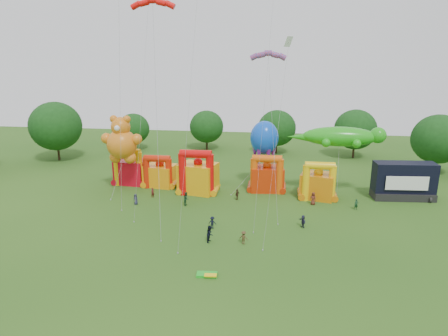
# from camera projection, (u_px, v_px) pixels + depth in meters

# --- Properties ---
(ground) EXTENTS (160.00, 160.00, 0.00)m
(ground) POSITION_uv_depth(u_px,v_px,m) (187.00, 283.00, 37.62)
(ground) COLOR #244F16
(ground) RESTS_ON ground
(tree_ring) EXTENTS (121.47, 123.55, 12.07)m
(tree_ring) POSITION_uv_depth(u_px,v_px,m) (175.00, 218.00, 36.68)
(tree_ring) COLOR #352314
(tree_ring) RESTS_ON ground
(bouncy_castle_0) EXTENTS (5.23, 4.33, 6.29)m
(bouncy_castle_0) POSITION_uv_depth(u_px,v_px,m) (131.00, 170.00, 66.84)
(bouncy_castle_0) COLOR red
(bouncy_castle_0) RESTS_ON ground
(bouncy_castle_1) EXTENTS (5.30, 4.51, 5.51)m
(bouncy_castle_1) POSITION_uv_depth(u_px,v_px,m) (160.00, 174.00, 65.58)
(bouncy_castle_1) COLOR orange
(bouncy_castle_1) RESTS_ON ground
(bouncy_castle_2) EXTENTS (6.32, 5.53, 7.15)m
(bouncy_castle_2) POSITION_uv_depth(u_px,v_px,m) (198.00, 176.00, 62.27)
(bouncy_castle_2) COLOR orange
(bouncy_castle_2) RESTS_ON ground
(bouncy_castle_3) EXTENTS (5.52, 4.62, 6.11)m
(bouncy_castle_3) POSITION_uv_depth(u_px,v_px,m) (267.00, 176.00, 63.30)
(bouncy_castle_3) COLOR red
(bouncy_castle_3) RESTS_ON ground
(bouncy_castle_4) EXTENTS (5.63, 4.93, 5.96)m
(bouncy_castle_4) POSITION_uv_depth(u_px,v_px,m) (318.00, 184.00, 59.77)
(bouncy_castle_4) COLOR orange
(bouncy_castle_4) RESTS_ON ground
(stage_trailer) EXTENTS (9.07, 3.95, 5.58)m
(stage_trailer) POSITION_uv_depth(u_px,v_px,m) (404.00, 181.00, 59.64)
(stage_trailer) COLOR black
(stage_trailer) RESTS_ON ground
(teddy_bear_kite) EXTENTS (6.56, 7.12, 12.15)m
(teddy_bear_kite) POSITION_uv_depth(u_px,v_px,m) (121.00, 145.00, 61.80)
(teddy_bear_kite) COLOR orange
(teddy_bear_kite) RESTS_ON ground
(gecko_kite) EXTENTS (14.38, 4.76, 10.83)m
(gecko_kite) POSITION_uv_depth(u_px,v_px,m) (340.00, 137.00, 59.26)
(gecko_kite) COLOR #22A217
(gecko_kite) RESTS_ON ground
(octopus_kite) EXTENTS (7.09, 7.74, 10.94)m
(octopus_kite) POSITION_uv_depth(u_px,v_px,m) (256.00, 158.00, 63.64)
(octopus_kite) COLOR blue
(octopus_kite) RESTS_ON ground
(parafoil_kites) EXTENTS (24.01, 14.05, 30.32)m
(parafoil_kites) POSITION_uv_depth(u_px,v_px,m) (182.00, 121.00, 48.06)
(parafoil_kites) COLOR red
(parafoil_kites) RESTS_ON ground
(diamond_kites) EXTENTS (19.42, 14.20, 38.16)m
(diamond_kites) POSITION_uv_depth(u_px,v_px,m) (214.00, 100.00, 45.55)
(diamond_kites) COLOR #BF4109
(diamond_kites) RESTS_ON ground
(folded_kite_bundle) EXTENTS (2.07, 1.22, 0.31)m
(folded_kite_bundle) POSITION_uv_depth(u_px,v_px,m) (207.00, 275.00, 38.77)
(folded_kite_bundle) COLOR green
(folded_kite_bundle) RESTS_ON ground
(spectator_0) EXTENTS (0.88, 0.70, 1.56)m
(spectator_0) POSITION_uv_depth(u_px,v_px,m) (136.00, 199.00, 57.59)
(spectator_0) COLOR #26263F
(spectator_0) RESTS_ON ground
(spectator_1) EXTENTS (0.64, 0.67, 1.54)m
(spectator_1) POSITION_uv_depth(u_px,v_px,m) (153.00, 193.00, 60.44)
(spectator_1) COLOR #581A19
(spectator_1) RESTS_ON ground
(spectator_2) EXTENTS (0.81, 1.00, 1.96)m
(spectator_2) POSITION_uv_depth(u_px,v_px,m) (186.00, 199.00, 57.25)
(spectator_2) COLOR #194022
(spectator_2) RESTS_ON ground
(spectator_3) EXTENTS (1.10, 0.76, 1.56)m
(spectator_3) POSITION_uv_depth(u_px,v_px,m) (212.00, 222.00, 49.45)
(spectator_3) COLOR black
(spectator_3) RESTS_ON ground
(spectator_4) EXTENTS (0.80, 1.06, 1.67)m
(spectator_4) POSITION_uv_depth(u_px,v_px,m) (237.00, 194.00, 59.47)
(spectator_4) COLOR #3B2717
(spectator_4) RESTS_ON ground
(spectator_5) EXTENTS (1.07, 1.55, 1.60)m
(spectator_5) POSITION_uv_depth(u_px,v_px,m) (303.00, 221.00, 49.78)
(spectator_5) COLOR #25253E
(spectator_5) RESTS_ON ground
(spectator_6) EXTENTS (1.08, 0.94, 1.88)m
(spectator_6) POSITION_uv_depth(u_px,v_px,m) (313.00, 199.00, 57.42)
(spectator_6) COLOR #5D271A
(spectator_6) RESTS_ON ground
(spectator_7) EXTENTS (0.63, 0.50, 1.53)m
(spectator_7) POSITION_uv_depth(u_px,v_px,m) (356.00, 204.00, 55.62)
(spectator_7) COLOR #183C23
(spectator_7) RESTS_ON ground
(spectator_8) EXTENTS (0.87, 1.05, 1.98)m
(spectator_8) POSITION_uv_depth(u_px,v_px,m) (210.00, 234.00, 45.76)
(spectator_8) COLOR black
(spectator_8) RESTS_ON ground
(spectator_9) EXTENTS (1.15, 0.85, 1.58)m
(spectator_9) POSITION_uv_depth(u_px,v_px,m) (244.00, 238.00, 45.27)
(spectator_9) COLOR #48371D
(spectator_9) RESTS_ON ground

